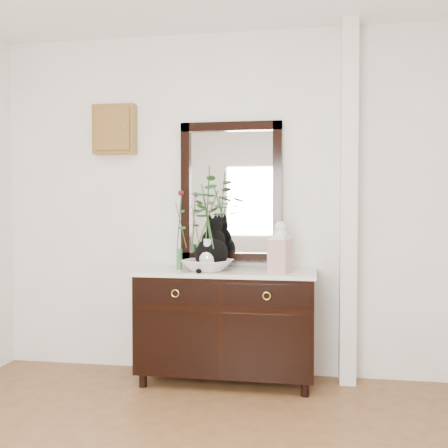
% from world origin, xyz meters
% --- Properties ---
extents(wall_back, '(3.60, 0.04, 2.70)m').
position_xyz_m(wall_back, '(0.00, 1.98, 1.35)').
color(wall_back, white).
rests_on(wall_back, ground).
extents(pilaster, '(0.12, 0.20, 2.70)m').
position_xyz_m(pilaster, '(1.00, 1.90, 1.35)').
color(pilaster, white).
rests_on(pilaster, ground).
extents(sideboard, '(1.33, 0.52, 0.82)m').
position_xyz_m(sideboard, '(0.10, 1.73, 0.47)').
color(sideboard, black).
rests_on(sideboard, ground).
extents(wall_mirror, '(0.80, 0.06, 1.10)m').
position_xyz_m(wall_mirror, '(0.10, 1.97, 1.44)').
color(wall_mirror, black).
rests_on(wall_mirror, wall_back).
extents(key_cabinet, '(0.35, 0.10, 0.40)m').
position_xyz_m(key_cabinet, '(-0.85, 1.94, 1.95)').
color(key_cabinet, brown).
rests_on(key_cabinet, wall_back).
extents(cat, '(0.32, 0.38, 0.40)m').
position_xyz_m(cat, '(-0.02, 1.77, 1.05)').
color(cat, black).
rests_on(cat, sideboard).
extents(lotus_bowl, '(0.44, 0.44, 0.09)m').
position_xyz_m(lotus_bowl, '(-0.03, 1.66, 0.89)').
color(lotus_bowl, white).
rests_on(lotus_bowl, sideboard).
extents(vase_branches, '(0.48, 0.48, 0.77)m').
position_xyz_m(vase_branches, '(-0.03, 1.66, 1.25)').
color(vase_branches, silver).
rests_on(vase_branches, lotus_bowl).
extents(bud_vase_rose, '(0.08, 0.08, 0.61)m').
position_xyz_m(bud_vase_rose, '(-0.26, 1.72, 1.15)').
color(bud_vase_rose, '#356F3F').
rests_on(bud_vase_rose, sideboard).
extents(ginger_jar, '(0.18, 0.18, 0.38)m').
position_xyz_m(ginger_jar, '(0.51, 1.65, 1.04)').
color(ginger_jar, white).
rests_on(ginger_jar, sideboard).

